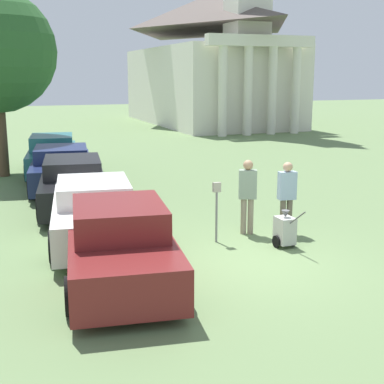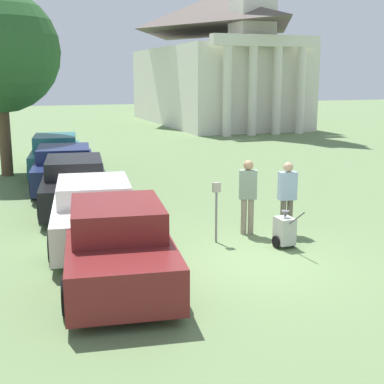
% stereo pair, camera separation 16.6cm
% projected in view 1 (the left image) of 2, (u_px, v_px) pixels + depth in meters
% --- Properties ---
extents(ground_plane, '(120.00, 120.00, 0.00)m').
position_uv_depth(ground_plane, '(245.00, 263.00, 11.01)').
color(ground_plane, '#607A4C').
extents(parked_car_maroon, '(2.46, 4.96, 1.51)m').
position_uv_depth(parked_car_maroon, '(119.00, 243.00, 10.03)').
color(parked_car_maroon, maroon).
rests_on(parked_car_maroon, ground_plane).
extents(parked_car_white, '(2.46, 5.14, 1.42)m').
position_uv_depth(parked_car_white, '(94.00, 211.00, 12.49)').
color(parked_car_white, silver).
rests_on(parked_car_white, ground_plane).
extents(parked_car_black, '(2.46, 5.46, 1.44)m').
position_uv_depth(parked_car_black, '(73.00, 183.00, 15.63)').
color(parked_car_black, black).
rests_on(parked_car_black, ground_plane).
extents(parked_car_navy, '(2.56, 5.18, 1.43)m').
position_uv_depth(parked_car_navy, '(62.00, 168.00, 18.11)').
color(parked_car_navy, '#19234C').
rests_on(parked_car_navy, ground_plane).
extents(parked_car_teal, '(2.43, 5.34, 1.51)m').
position_uv_depth(parked_car_teal, '(53.00, 155.00, 20.82)').
color(parked_car_teal, '#23666B').
rests_on(parked_car_teal, ground_plane).
extents(parking_meter, '(0.18, 0.09, 1.41)m').
position_uv_depth(parking_meter, '(217.00, 201.00, 12.16)').
color(parking_meter, slate).
rests_on(parking_meter, ground_plane).
extents(person_worker, '(0.47, 0.36, 1.82)m').
position_uv_depth(person_worker, '(248.00, 192.00, 12.79)').
color(person_worker, gray).
rests_on(person_worker, ground_plane).
extents(person_supervisor, '(0.45, 0.27, 1.76)m').
position_uv_depth(person_supervisor, '(287.00, 193.00, 12.83)').
color(person_supervisor, '#665B4C').
rests_on(person_supervisor, ground_plane).
extents(equipment_cart, '(0.48, 0.99, 1.00)m').
position_uv_depth(equipment_cart, '(285.00, 230.00, 11.94)').
color(equipment_cart, '#B2B2AD').
rests_on(equipment_cart, ground_plane).
extents(church, '(8.78, 18.21, 23.20)m').
position_uv_depth(church, '(210.00, 53.00, 41.10)').
color(church, silver).
rests_on(church, ground_plane).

